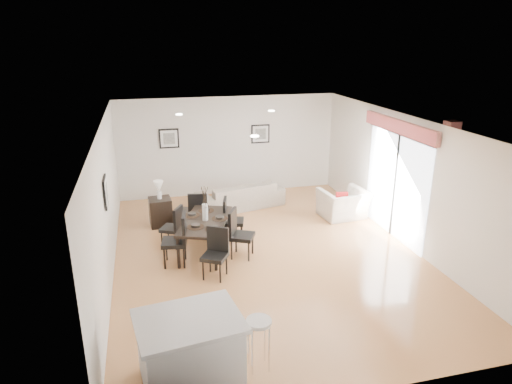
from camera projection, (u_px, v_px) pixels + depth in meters
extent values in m
plane|color=#B17948|center=(267.00, 254.00, 9.31)|extent=(8.00, 8.00, 0.00)
cube|color=silver|center=(228.00, 146.00, 12.55)|extent=(6.00, 0.04, 2.70)
cube|color=silver|center=(360.00, 300.00, 5.20)|extent=(6.00, 0.04, 2.70)
cube|color=silver|center=(106.00, 204.00, 8.18)|extent=(0.04, 8.00, 2.70)
cube|color=silver|center=(405.00, 180.00, 9.57)|extent=(0.04, 8.00, 2.70)
cube|color=white|center=(268.00, 122.00, 8.44)|extent=(6.00, 8.00, 0.02)
imported|color=#A29683|center=(240.00, 195.00, 11.78)|extent=(2.36, 1.34, 0.65)
imported|color=beige|center=(343.00, 204.00, 11.09)|extent=(1.16, 1.04, 0.69)
imported|color=#395624|center=(461.00, 194.00, 11.76)|extent=(0.47, 0.47, 0.72)
cube|color=black|center=(205.00, 221.00, 9.22)|extent=(1.37, 1.85, 0.06)
cylinder|color=black|center=(178.00, 253.00, 8.64)|extent=(0.06, 0.06, 0.64)
cylinder|color=black|center=(198.00, 222.00, 10.10)|extent=(0.06, 0.06, 0.64)
cylinder|color=black|center=(216.00, 255.00, 8.56)|extent=(0.06, 0.06, 0.64)
cylinder|color=black|center=(230.00, 223.00, 10.02)|extent=(0.06, 0.06, 0.64)
cube|color=black|center=(174.00, 242.00, 8.74)|extent=(0.53, 0.53, 0.08)
cube|color=black|center=(184.00, 228.00, 8.67)|extent=(0.13, 0.47, 0.56)
cylinder|color=black|center=(167.00, 250.00, 8.98)|extent=(0.04, 0.04, 0.43)
cylinder|color=black|center=(185.00, 250.00, 9.01)|extent=(0.04, 0.04, 0.43)
cylinder|color=black|center=(165.00, 259.00, 8.64)|extent=(0.04, 0.04, 0.43)
cylinder|color=black|center=(184.00, 258.00, 8.67)|extent=(0.04, 0.04, 0.43)
cube|color=black|center=(171.00, 229.00, 9.53)|extent=(0.54, 0.54, 0.07)
cube|color=black|center=(178.00, 218.00, 9.41)|extent=(0.24, 0.38, 0.48)
cylinder|color=black|center=(168.00, 234.00, 9.78)|extent=(0.03, 0.03, 0.37)
cylinder|color=black|center=(182.00, 236.00, 9.71)|extent=(0.03, 0.03, 0.37)
cylinder|color=black|center=(162.00, 240.00, 9.49)|extent=(0.03, 0.03, 0.37)
cylinder|color=black|center=(176.00, 242.00, 9.42)|extent=(0.03, 0.03, 0.37)
cube|color=black|center=(242.00, 236.00, 9.06)|extent=(0.59, 0.59, 0.08)
cube|color=black|center=(233.00, 223.00, 9.01)|extent=(0.25, 0.42, 0.53)
cylinder|color=black|center=(249.00, 252.00, 8.94)|extent=(0.03, 0.03, 0.40)
cylinder|color=black|center=(232.00, 250.00, 9.01)|extent=(0.03, 0.03, 0.40)
cylinder|color=black|center=(253.00, 244.00, 9.26)|extent=(0.03, 0.03, 0.40)
cylinder|color=black|center=(236.00, 243.00, 9.33)|extent=(0.03, 0.03, 0.40)
cube|color=black|center=(234.00, 222.00, 9.83)|extent=(0.52, 0.52, 0.07)
cube|color=black|center=(225.00, 210.00, 9.75)|extent=(0.16, 0.42, 0.51)
cylinder|color=black|center=(241.00, 235.00, 9.75)|extent=(0.03, 0.03, 0.39)
cylinder|color=black|center=(226.00, 234.00, 9.75)|extent=(0.03, 0.03, 0.39)
cylinder|color=black|center=(242.00, 228.00, 10.06)|extent=(0.03, 0.03, 0.39)
cylinder|color=black|center=(227.00, 228.00, 10.06)|extent=(0.03, 0.03, 0.39)
cube|color=black|center=(215.00, 257.00, 8.28)|extent=(0.57, 0.57, 0.07)
cube|color=black|center=(218.00, 239.00, 8.36)|extent=(0.39, 0.26, 0.50)
cylinder|color=black|center=(203.00, 271.00, 8.25)|extent=(0.03, 0.03, 0.38)
cylinder|color=black|center=(210.00, 263.00, 8.54)|extent=(0.03, 0.03, 0.38)
cylinder|color=black|center=(220.00, 273.00, 8.16)|extent=(0.03, 0.03, 0.38)
cylinder|color=black|center=(226.00, 265.00, 8.45)|extent=(0.03, 0.03, 0.38)
cube|color=black|center=(199.00, 213.00, 10.31)|extent=(0.50, 0.50, 0.07)
cube|color=black|center=(198.00, 205.00, 10.05)|extent=(0.43, 0.14, 0.51)
cylinder|color=black|center=(207.00, 219.00, 10.55)|extent=(0.03, 0.03, 0.39)
cylinder|color=black|center=(206.00, 225.00, 10.24)|extent=(0.03, 0.03, 0.39)
cylinder|color=black|center=(193.00, 220.00, 10.54)|extent=(0.03, 0.03, 0.39)
cylinder|color=black|center=(191.00, 225.00, 10.22)|extent=(0.03, 0.03, 0.39)
cylinder|color=white|center=(205.00, 212.00, 9.15)|extent=(0.12, 0.12, 0.34)
cylinder|color=black|center=(220.00, 218.00, 9.27)|extent=(0.33, 0.33, 0.01)
cylinder|color=black|center=(220.00, 217.00, 9.26)|extent=(0.18, 0.18, 0.05)
cylinder|color=black|center=(206.00, 210.00, 9.69)|extent=(0.33, 0.33, 0.01)
cylinder|color=black|center=(206.00, 209.00, 9.68)|extent=(0.18, 0.18, 0.05)
cylinder|color=black|center=(192.00, 215.00, 9.44)|extent=(0.33, 0.33, 0.01)
cylinder|color=black|center=(192.00, 214.00, 9.43)|extent=(0.18, 0.18, 0.05)
cylinder|color=black|center=(196.00, 227.00, 8.86)|extent=(0.33, 0.33, 0.01)
cylinder|color=black|center=(196.00, 225.00, 8.85)|extent=(0.18, 0.18, 0.05)
cylinder|color=black|center=(214.00, 229.00, 8.76)|extent=(0.33, 0.33, 0.01)
cylinder|color=black|center=(214.00, 228.00, 8.75)|extent=(0.18, 0.18, 0.05)
cube|color=black|center=(195.00, 219.00, 10.60)|extent=(1.07, 0.87, 0.37)
cube|color=black|center=(161.00, 212.00, 10.62)|extent=(0.53, 0.53, 0.66)
cylinder|color=white|center=(159.00, 195.00, 10.49)|extent=(0.10, 0.10, 0.18)
cone|color=beige|center=(159.00, 186.00, 10.42)|extent=(0.22, 0.22, 0.24)
cube|color=#A31516|center=(342.00, 198.00, 10.92)|extent=(0.30, 0.12, 0.29)
cube|color=silver|center=(190.00, 352.00, 5.77)|extent=(1.31, 1.05, 0.85)
cube|color=#B3B3B6|center=(188.00, 321.00, 5.63)|extent=(1.42, 1.16, 0.06)
cylinder|color=silver|center=(259.00, 322.00, 5.89)|extent=(0.34, 0.34, 0.05)
cylinder|color=silver|center=(265.00, 338.00, 6.13)|extent=(0.02, 0.02, 0.72)
cylinder|color=silver|center=(248.00, 341.00, 6.08)|extent=(0.02, 0.02, 0.72)
cylinder|color=silver|center=(252.00, 352.00, 5.87)|extent=(0.02, 0.02, 0.72)
cylinder|color=silver|center=(269.00, 349.00, 5.92)|extent=(0.02, 0.02, 0.72)
cube|color=black|center=(169.00, 139.00, 12.05)|extent=(0.52, 0.03, 0.52)
cube|color=white|center=(169.00, 139.00, 12.05)|extent=(0.44, 0.04, 0.44)
cube|color=#51514C|center=(169.00, 139.00, 12.05)|extent=(0.30, 0.04, 0.30)
cube|color=black|center=(260.00, 134.00, 12.63)|extent=(0.52, 0.03, 0.52)
cube|color=white|center=(260.00, 134.00, 12.63)|extent=(0.44, 0.04, 0.44)
cube|color=#51514C|center=(260.00, 134.00, 12.63)|extent=(0.30, 0.04, 0.30)
cube|color=black|center=(106.00, 192.00, 7.91)|extent=(0.03, 0.52, 0.52)
cube|color=white|center=(106.00, 192.00, 7.91)|extent=(0.04, 0.44, 0.44)
cube|color=#51514C|center=(106.00, 192.00, 7.91)|extent=(0.04, 0.30, 0.30)
cube|color=white|center=(395.00, 186.00, 9.91)|extent=(0.02, 2.40, 2.25)
cube|color=black|center=(395.00, 186.00, 9.91)|extent=(0.03, 0.05, 2.25)
cube|color=black|center=(400.00, 134.00, 9.54)|extent=(0.03, 2.50, 0.05)
cube|color=maroon|center=(399.00, 127.00, 9.48)|extent=(0.10, 2.70, 0.28)
plane|color=gray|center=(468.00, 225.00, 10.74)|extent=(6.00, 6.00, 0.00)
cube|color=brown|center=(448.00, 156.00, 12.86)|extent=(0.35, 0.35, 2.00)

